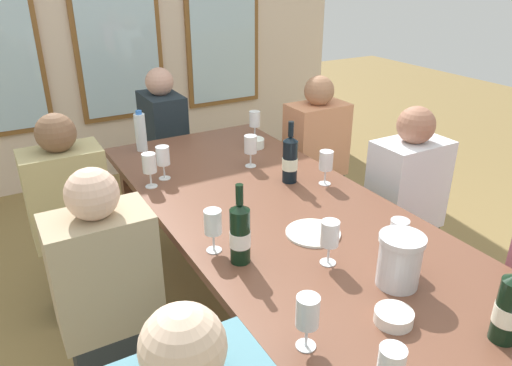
{
  "coord_description": "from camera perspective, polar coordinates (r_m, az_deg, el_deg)",
  "views": [
    {
      "loc": [
        -1.04,
        -1.56,
        1.75
      ],
      "look_at": [
        0.0,
        0.26,
        0.79
      ],
      "focal_mm": 33.97,
      "sensor_mm": 36.0,
      "label": 1
    }
  ],
  "objects": [
    {
      "name": "seated_person_4",
      "position": [
        2.03,
        -16.85,
        -13.73
      ],
      "size": [
        0.38,
        0.24,
        1.11
      ],
      "color": "#272C2D",
      "rests_on": "ground"
    },
    {
      "name": "dining_table",
      "position": [
        2.16,
        3.48,
        -5.33
      ],
      "size": [
        0.99,
        2.46,
        0.74
      ],
      "color": "brown",
      "rests_on": "ground"
    },
    {
      "name": "seated_person_1",
      "position": [
        3.26,
        6.98,
        2.35
      ],
      "size": [
        0.38,
        0.24,
        1.11
      ],
      "color": "#31392F",
      "rests_on": "ground"
    },
    {
      "name": "white_plate_0",
      "position": [
        2.0,
        6.73,
        -5.84
      ],
      "size": [
        0.22,
        0.22,
        0.01
      ],
      "primitive_type": "cylinder",
      "color": "white",
      "rests_on": "dining_table"
    },
    {
      "name": "seated_person_0",
      "position": [
        2.67,
        -20.84,
        -4.47
      ],
      "size": [
        0.38,
        0.24,
        1.11
      ],
      "color": "#33393F",
      "rests_on": "ground"
    },
    {
      "name": "wine_glass_10",
      "position": [
        1.77,
        8.67,
        -6.14
      ],
      "size": [
        0.07,
        0.07,
        0.17
      ],
      "color": "white",
      "rests_on": "dining_table"
    },
    {
      "name": "ground_plane",
      "position": [
        2.57,
        3.07,
        -18.48
      ],
      "size": [
        12.0,
        12.0,
        0.0
      ],
      "primitive_type": "plane",
      "color": "olive"
    },
    {
      "name": "seated_person_6",
      "position": [
        3.53,
        -10.65,
        3.86
      ],
      "size": [
        0.24,
        0.38,
        1.11
      ],
      "color": "#34372B",
      "rests_on": "ground"
    },
    {
      "name": "tasting_bowl_1",
      "position": [
        2.89,
        -0.21,
        4.73
      ],
      "size": [
        0.12,
        0.12,
        0.05
      ],
      "primitive_type": "cylinder",
      "color": "white",
      "rests_on": "dining_table"
    },
    {
      "name": "water_bottle",
      "position": [
        2.9,
        -13.43,
        5.88
      ],
      "size": [
        0.06,
        0.06,
        0.24
      ],
      "color": "white",
      "rests_on": "dining_table"
    },
    {
      "name": "metal_pitcher",
      "position": [
        1.72,
        16.55,
        -8.71
      ],
      "size": [
        0.16,
        0.16,
        0.19
      ],
      "color": "silver",
      "rests_on": "dining_table"
    },
    {
      "name": "back_wall_with_windows",
      "position": [
        4.28,
        -16.51,
        19.66
      ],
      "size": [
        4.19,
        0.1,
        2.9
      ],
      "color": "beige",
      "rests_on": "ground"
    },
    {
      "name": "wine_glass_0",
      "position": [
        1.4,
        6.1,
        -14.95
      ],
      "size": [
        0.07,
        0.07,
        0.17
      ],
      "color": "white",
      "rests_on": "dining_table"
    },
    {
      "name": "wine_bottle_1",
      "position": [
        2.41,
        4.03,
        2.81
      ],
      "size": [
        0.08,
        0.08,
        0.31
      ],
      "color": "black",
      "rests_on": "dining_table"
    },
    {
      "name": "wine_glass_1",
      "position": [
        3.02,
        -0.15,
        7.4
      ],
      "size": [
        0.07,
        0.07,
        0.17
      ],
      "color": "white",
      "rests_on": "dining_table"
    },
    {
      "name": "wine_glass_7",
      "position": [
        2.48,
        -10.9,
        2.99
      ],
      "size": [
        0.07,
        0.07,
        0.17
      ],
      "color": "white",
      "rests_on": "dining_table"
    },
    {
      "name": "wine_glass_4",
      "position": [
        1.83,
        16.45,
        -5.68
      ],
      "size": [
        0.07,
        0.07,
        0.17
      ],
      "color": "white",
      "rests_on": "dining_table"
    },
    {
      "name": "tasting_bowl_0",
      "position": [
        1.6,
        15.9,
        -14.9
      ],
      "size": [
        0.12,
        0.12,
        0.04
      ],
      "primitive_type": "cylinder",
      "color": "white",
      "rests_on": "dining_table"
    },
    {
      "name": "wine_glass_9",
      "position": [
        2.4,
        8.24,
        2.44
      ],
      "size": [
        0.07,
        0.07,
        0.17
      ],
      "color": "white",
      "rests_on": "dining_table"
    },
    {
      "name": "wine_glass_8",
      "position": [
        2.59,
        -0.65,
        4.39
      ],
      "size": [
        0.07,
        0.07,
        0.17
      ],
      "color": "white",
      "rests_on": "dining_table"
    },
    {
      "name": "wine_bottle_0",
      "position": [
        1.76,
        -1.89,
        -5.92
      ],
      "size": [
        0.08,
        0.08,
        0.31
      ],
      "color": "black",
      "rests_on": "dining_table"
    },
    {
      "name": "wine_glass_3",
      "position": [
        1.83,
        -5.1,
        -4.71
      ],
      "size": [
        0.07,
        0.07,
        0.17
      ],
      "color": "white",
      "rests_on": "dining_table"
    },
    {
      "name": "seated_person_5",
      "position": [
        2.72,
        16.98,
        -3.33
      ],
      "size": [
        0.38,
        0.24,
        1.11
      ],
      "color": "#223A32",
      "rests_on": "ground"
    },
    {
      "name": "wine_glass_6",
      "position": [
        2.4,
        -12.45,
        2.12
      ],
      "size": [
        0.07,
        0.07,
        0.17
      ],
      "color": "white",
      "rests_on": "dining_table"
    },
    {
      "name": "wine_bottle_3",
      "position": [
        1.6,
        27.65,
        -12.85
      ],
      "size": [
        0.08,
        0.08,
        0.31
      ],
      "color": "black",
      "rests_on": "dining_table"
    }
  ]
}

